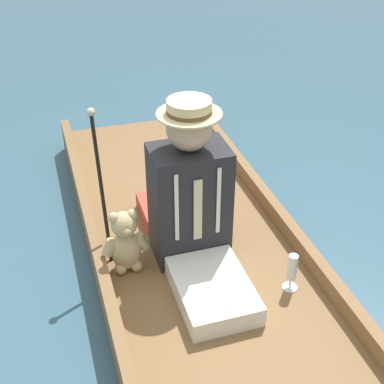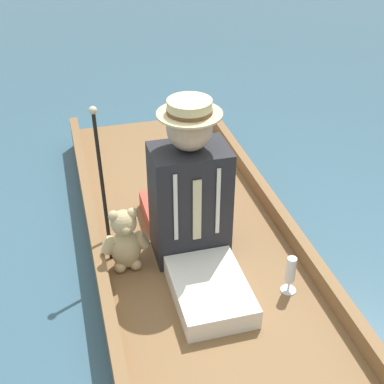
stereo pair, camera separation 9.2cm
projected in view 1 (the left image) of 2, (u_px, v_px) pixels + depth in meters
name	position (u px, v px, depth m)	size (l,w,h in m)	color
ground_plane	(196.00, 268.00, 3.07)	(16.00, 16.00, 0.00)	#385B70
punt_boat	(196.00, 258.00, 3.03)	(1.15, 3.39, 0.25)	brown
seat_cushion	(179.00, 207.00, 3.25)	(0.46, 0.32, 0.10)	#B24738
seated_person	(194.00, 207.00, 2.74)	(0.40, 0.80, 0.91)	white
teddy_bear	(126.00, 243.00, 2.77)	(0.26, 0.15, 0.37)	tan
wine_glass	(292.00, 269.00, 2.67)	(0.08, 0.08, 0.21)	silver
walking_cane	(99.00, 174.00, 2.76)	(0.04, 0.24, 0.81)	black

